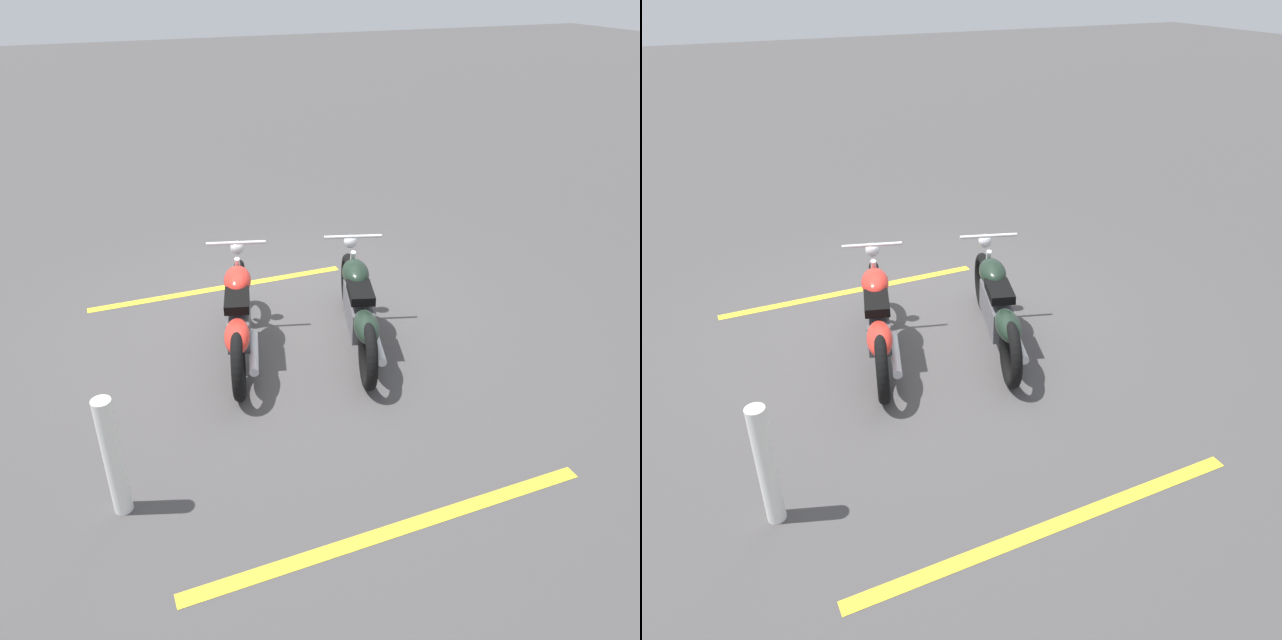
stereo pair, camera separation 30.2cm
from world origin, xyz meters
TOP-DOWN VIEW (x-y plane):
  - ground_plane at (0.00, 0.00)m, footprint 60.00×60.00m
  - motorcycle_bright_foreground at (0.46, -0.61)m, footprint 2.18×0.80m
  - motorcycle_dark_foreground at (0.75, 0.59)m, footprint 2.17×0.82m
  - bollard_post at (2.21, -2.00)m, footprint 0.14×0.14m
  - parking_stripe_near at (-1.10, -0.47)m, footprint 0.13×3.20m
  - parking_stripe_mid at (3.14, -0.18)m, footprint 0.13×3.20m

SIDE VIEW (x-z plane):
  - ground_plane at x=0.00m, z-range 0.00..0.00m
  - parking_stripe_near at x=-1.10m, z-range 0.00..0.01m
  - parking_stripe_mid at x=3.14m, z-range 0.00..0.01m
  - motorcycle_bright_foreground at x=0.46m, z-range -0.06..0.98m
  - motorcycle_dark_foreground at x=0.75m, z-range -0.06..0.98m
  - bollard_post at x=2.21m, z-range 0.00..1.02m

